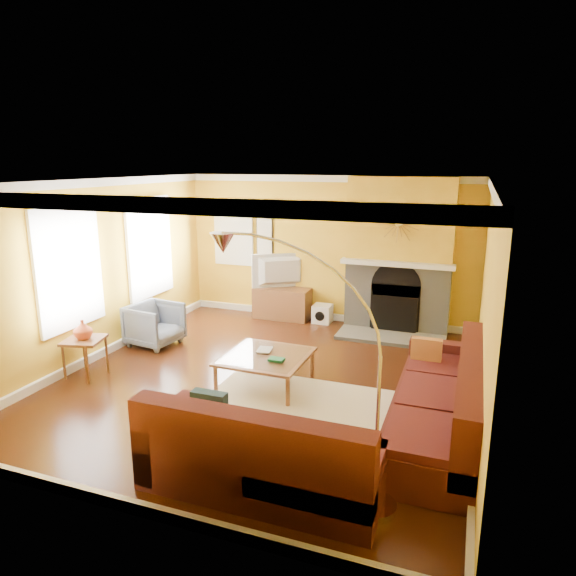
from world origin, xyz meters
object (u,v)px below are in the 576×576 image
at_px(media_console, 282,303).
at_px(armchair, 155,324).
at_px(coffee_table, 266,370).
at_px(side_table, 86,357).
at_px(arc_lamp, 305,374).
at_px(sectional_sofa, 338,392).

bearing_deg(media_console, armchair, -124.06).
bearing_deg(coffee_table, side_table, -166.67).
relative_size(media_console, arc_lamp, 0.46).
height_order(sectional_sofa, armchair, sectional_sofa).
height_order(media_console, armchair, armchair).
xyz_separation_m(side_table, arc_lamp, (3.71, -1.46, 0.90)).
xyz_separation_m(sectional_sofa, arc_lamp, (0.01, -1.24, 0.72)).
height_order(sectional_sofa, arc_lamp, arc_lamp).
bearing_deg(side_table, arc_lamp, -21.45).
bearing_deg(media_console, sectional_sofa, -60.92).
bearing_deg(armchair, arc_lamp, -121.70).
bearing_deg(armchair, coffee_table, -102.30).
bearing_deg(sectional_sofa, arc_lamp, -89.42).
height_order(coffee_table, side_table, side_table).
distance_m(sectional_sofa, arc_lamp, 1.44).
distance_m(armchair, arc_lamp, 4.63).
height_order(coffee_table, armchair, armchair).
distance_m(coffee_table, armchair, 2.46).
distance_m(sectional_sofa, side_table, 3.71).
height_order(media_console, arc_lamp, arc_lamp).
bearing_deg(arc_lamp, sectional_sofa, 90.58).
bearing_deg(media_console, coffee_table, -73.44).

